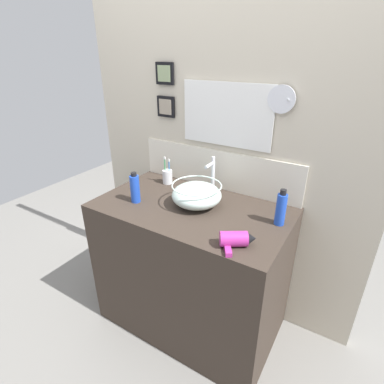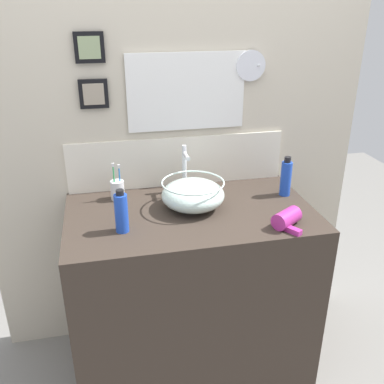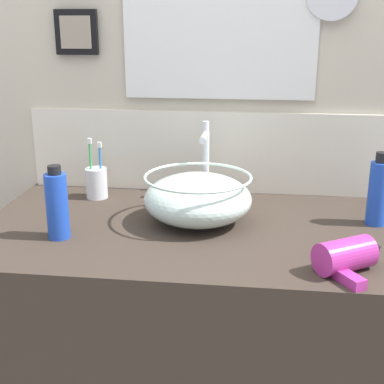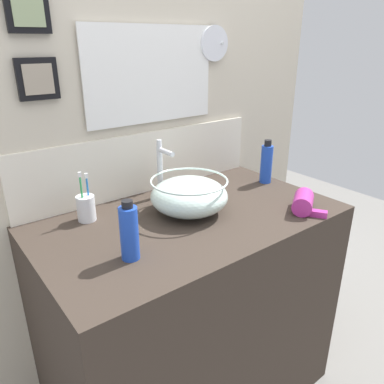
% 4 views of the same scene
% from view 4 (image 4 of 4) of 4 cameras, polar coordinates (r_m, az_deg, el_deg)
% --- Properties ---
extents(vanity_counter, '(1.17, 0.68, 0.93)m').
position_cam_4_polar(vanity_counter, '(1.70, -0.14, -17.91)').
color(vanity_counter, '#382D26').
rests_on(vanity_counter, ground).
extents(back_panel, '(2.01, 0.10, 2.30)m').
position_cam_4_polar(back_panel, '(1.66, -7.97, 7.83)').
color(back_panel, beige).
rests_on(back_panel, ground).
extents(glass_bowl_sink, '(0.30, 0.30, 0.14)m').
position_cam_4_polar(glass_bowl_sink, '(1.45, -0.43, -0.53)').
color(glass_bowl_sink, silver).
rests_on(glass_bowl_sink, vanity_counter).
extents(faucet, '(0.02, 0.11, 0.25)m').
position_cam_4_polar(faucet, '(1.58, -4.72, 4.01)').
color(faucet, silver).
rests_on(faucet, vanity_counter).
extents(hair_drier, '(0.19, 0.19, 0.08)m').
position_cam_4_polar(hair_drier, '(1.56, 16.71, -1.33)').
color(hair_drier, '#B22D8C').
rests_on(hair_drier, vanity_counter).
extents(toothbrush_cup, '(0.07, 0.07, 0.20)m').
position_cam_4_polar(toothbrush_cup, '(1.45, -15.84, -2.32)').
color(toothbrush_cup, silver).
rests_on(toothbrush_cup, vanity_counter).
extents(soap_dispenser, '(0.05, 0.05, 0.21)m').
position_cam_4_polar(soap_dispenser, '(1.80, 11.27, 4.33)').
color(soap_dispenser, blue).
rests_on(soap_dispenser, vanity_counter).
extents(lotion_bottle, '(0.06, 0.06, 0.20)m').
position_cam_4_polar(lotion_bottle, '(1.16, -9.55, -6.07)').
color(lotion_bottle, blue).
rests_on(lotion_bottle, vanity_counter).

